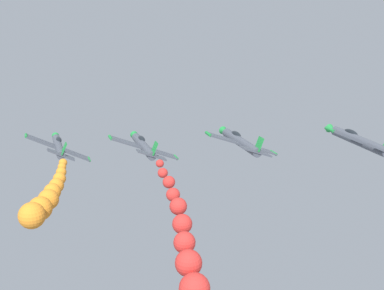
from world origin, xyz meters
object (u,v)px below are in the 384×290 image
at_px(airplane_lead, 58,146).
at_px(airplane_left_outer, 358,140).
at_px(airplane_left_inner, 143,146).
at_px(airplane_right_inner, 240,141).

bearing_deg(airplane_lead, airplane_left_outer, -39.12).
xyz_separation_m(airplane_left_inner, airplane_right_inner, (10.14, -7.81, 1.77)).
bearing_deg(airplane_left_inner, airplane_left_outer, -38.18).
bearing_deg(airplane_right_inner, airplane_left_outer, -38.72).
height_order(airplane_lead, airplane_left_inner, airplane_left_inner).
bearing_deg(airplane_left_inner, airplane_lead, 139.06).
height_order(airplane_right_inner, airplane_left_outer, airplane_left_outer).
bearing_deg(airplane_left_outer, airplane_left_inner, 141.82).
relative_size(airplane_left_inner, airplane_left_outer, 1.00).
relative_size(airplane_left_inner, airplane_right_inner, 1.00).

